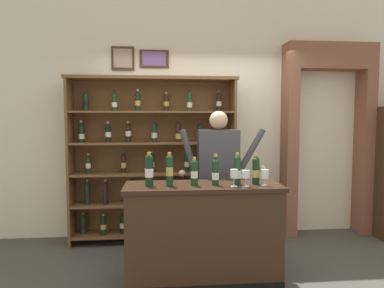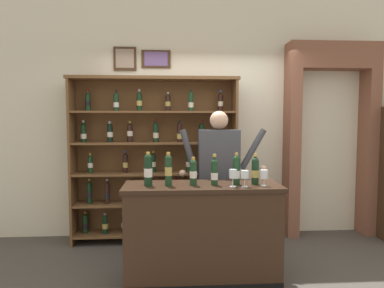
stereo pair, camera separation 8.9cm
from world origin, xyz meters
name	(u,v)px [view 1 (the left image)]	position (x,y,z in m)	size (l,w,h in m)	color
ground_plane	(212,281)	(0.00, 0.00, -0.01)	(14.00, 14.00, 0.02)	#47423D
back_wall	(197,107)	(0.00, 1.50, 1.77)	(12.00, 0.19, 3.54)	beige
wine_shelf	(153,157)	(-0.60, 1.19, 1.11)	(2.16, 0.37, 2.14)	brown
archway_doorway	(324,127)	(1.80, 1.37, 1.49)	(1.24, 0.45, 2.63)	brown
tasting_counter	(203,233)	(-0.09, 0.00, 0.49)	(1.53, 0.53, 0.97)	#382316
shopkeeper	(218,167)	(0.15, 0.54, 1.06)	(1.01, 0.22, 1.70)	#2D3347
tasting_bottle_vin_santo	(149,169)	(-0.61, -0.03, 1.13)	(0.08, 0.08, 0.32)	black
tasting_bottle_chianti	(170,169)	(-0.42, -0.04, 1.13)	(0.07, 0.07, 0.32)	#19381E
tasting_bottle_bianco	(194,172)	(-0.18, -0.04, 1.10)	(0.07, 0.07, 0.27)	#19381E
tasting_bottle_grappa	(215,171)	(0.02, -0.03, 1.10)	(0.07, 0.07, 0.30)	#19381E
tasting_bottle_prosecco	(237,170)	(0.24, -0.02, 1.12)	(0.07, 0.07, 0.31)	#19381E
tasting_bottle_brunello	(256,170)	(0.43, -0.02, 1.11)	(0.07, 0.07, 0.30)	black
wine_glass_left	(246,175)	(0.30, -0.14, 1.09)	(0.07, 0.07, 0.16)	silver
wine_glass_center	(265,174)	(0.49, -0.11, 1.08)	(0.07, 0.07, 0.16)	silver
wine_glass_spare	(234,174)	(0.18, -0.14, 1.09)	(0.07, 0.07, 0.17)	silver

